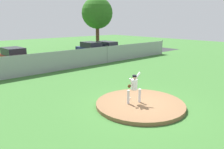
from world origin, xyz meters
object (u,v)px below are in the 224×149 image
object	(u,v)px
parked_car_navy	(91,50)
parked_car_silver	(107,48)
pitcher_youth	(134,86)
parked_car_red	(14,57)
baseball	(130,98)

from	to	relation	value
parked_car_navy	parked_car_silver	bearing A→B (deg)	8.14
parked_car_silver	parked_car_navy	distance (m)	2.93
pitcher_youth	parked_car_red	size ratio (longest dim) A/B	0.35
parked_car_red	pitcher_youth	bearing A→B (deg)	-85.70
baseball	parked_car_red	bearing A→B (deg)	95.78
pitcher_youth	parked_car_navy	bearing A→B (deg)	61.16
pitcher_youth	parked_car_silver	distance (m)	18.31
parked_car_red	parked_car_navy	size ratio (longest dim) A/B	1.02
parked_car_silver	parked_car_navy	bearing A→B (deg)	-171.86
baseball	parked_car_silver	size ratio (longest dim) A/B	0.02
pitcher_youth	parked_car_navy	world-z (taller)	parked_car_navy
pitcher_youth	parked_car_red	world-z (taller)	parked_car_red
parked_car_red	parked_car_silver	world-z (taller)	parked_car_red
pitcher_youth	baseball	distance (m)	1.07
parked_car_silver	parked_car_navy	xyz separation A→B (m)	(-2.90, -0.42, 0.05)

